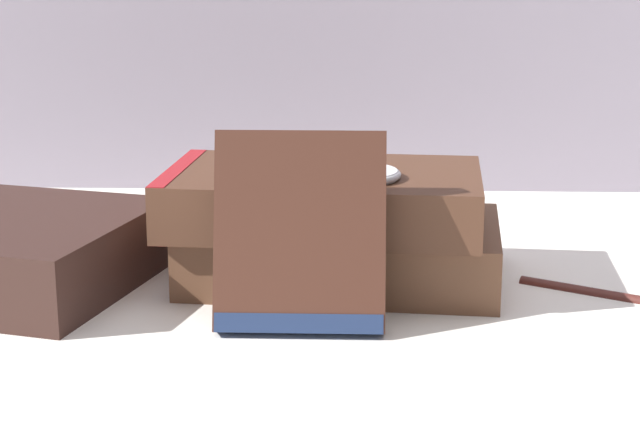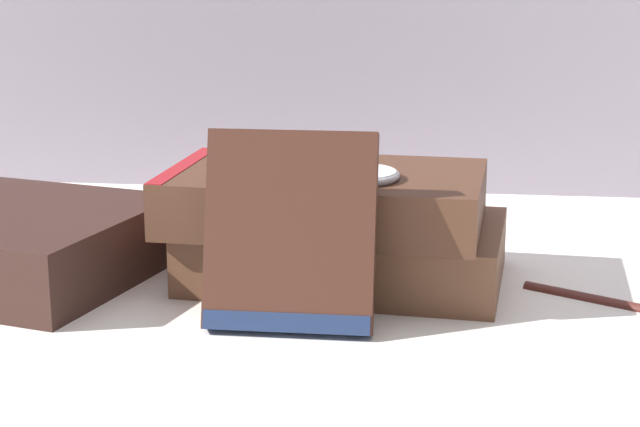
% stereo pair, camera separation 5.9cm
% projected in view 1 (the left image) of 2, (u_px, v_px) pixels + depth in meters
% --- Properties ---
extents(ground_plane, '(3.00, 3.00, 0.00)m').
position_uv_depth(ground_plane, '(285.00, 304.00, 0.71)').
color(ground_plane, white).
extents(book_flat_bottom, '(0.23, 0.16, 0.04)m').
position_uv_depth(book_flat_bottom, '(335.00, 250.00, 0.76)').
color(book_flat_bottom, brown).
rests_on(book_flat_bottom, ground_plane).
extents(book_flat_top, '(0.23, 0.15, 0.04)m').
position_uv_depth(book_flat_top, '(316.00, 198.00, 0.74)').
color(book_flat_top, '#4C2D1E').
rests_on(book_flat_top, book_flat_bottom).
extents(book_leaning_front, '(0.11, 0.05, 0.12)m').
position_uv_depth(book_leaning_front, '(300.00, 240.00, 0.66)').
color(book_leaning_front, '#422319').
rests_on(book_leaning_front, ground_plane).
extents(pocket_watch, '(0.06, 0.06, 0.01)m').
position_uv_depth(pocket_watch, '(359.00, 174.00, 0.71)').
color(pocket_watch, silver).
rests_on(pocket_watch, book_flat_top).
extents(reading_glasses, '(0.11, 0.07, 0.00)m').
position_uv_depth(reading_glasses, '(225.00, 233.00, 0.88)').
color(reading_glasses, '#ADADB2').
rests_on(reading_glasses, ground_plane).
extents(fountain_pen, '(0.11, 0.07, 0.01)m').
position_uv_depth(fountain_pen, '(609.00, 291.00, 0.73)').
color(fountain_pen, '#471E19').
rests_on(fountain_pen, ground_plane).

